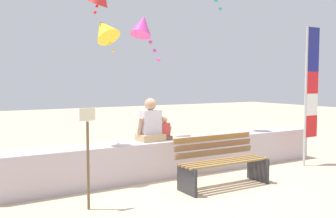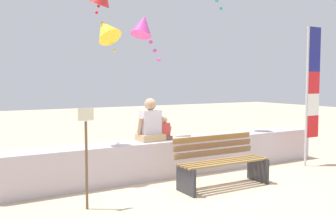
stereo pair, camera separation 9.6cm
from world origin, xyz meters
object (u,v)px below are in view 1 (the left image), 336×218
at_px(kite_magenta, 143,26).
at_px(person_child, 164,131).
at_px(person_adult, 150,124).
at_px(park_bench, 221,162).
at_px(kite_yellow, 104,29).
at_px(sign_post, 88,151).
at_px(flag_banner, 310,88).

bearing_deg(kite_magenta, person_child, -84.38).
xyz_separation_m(person_adult, kite_magenta, (0.23, 0.76, 1.97)).
xyz_separation_m(park_bench, kite_magenta, (-0.56, 1.95, 2.58)).
distance_m(park_bench, kite_yellow, 5.23).
distance_m(kite_magenta, sign_post, 3.45).
xyz_separation_m(person_adult, person_child, (0.30, 0.00, -0.14)).
bearing_deg(person_child, sign_post, -148.80).
relative_size(flag_banner, kite_magenta, 2.90).
height_order(flag_banner, kite_yellow, kite_yellow).
xyz_separation_m(park_bench, flag_banner, (2.71, 0.33, 1.29)).
bearing_deg(sign_post, person_child, 31.20).
bearing_deg(flag_banner, kite_magenta, 153.78).
height_order(person_adult, sign_post, person_adult).
bearing_deg(kite_yellow, kite_magenta, -92.64).
bearing_deg(park_bench, flag_banner, 7.03).
height_order(person_adult, kite_magenta, kite_magenta).
relative_size(park_bench, kite_yellow, 1.66).
bearing_deg(person_child, kite_yellow, 89.32).
distance_m(person_adult, person_child, 0.34).
bearing_deg(flag_banner, person_child, 165.10).
height_order(kite_yellow, sign_post, kite_yellow).
bearing_deg(kite_yellow, person_adult, -96.08).
bearing_deg(kite_yellow, flag_banner, -52.11).
height_order(person_adult, kite_yellow, kite_yellow).
xyz_separation_m(person_child, kite_magenta, (-0.07, 0.76, 2.12)).
xyz_separation_m(person_adult, flag_banner, (3.50, -0.85, 0.68)).
bearing_deg(kite_yellow, person_child, -90.68).
bearing_deg(park_bench, kite_magenta, 106.03).
relative_size(park_bench, sign_post, 1.16).
relative_size(person_adult, kite_magenta, 0.79).
bearing_deg(flag_banner, park_bench, -172.97).
xyz_separation_m(flag_banner, kite_magenta, (-3.27, 1.61, 1.29)).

